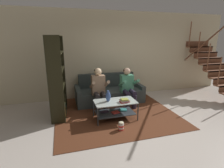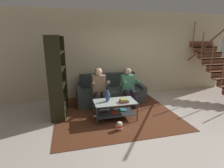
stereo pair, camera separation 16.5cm
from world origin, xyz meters
name	(u,v)px [view 1 (the left image)]	position (x,y,z in m)	size (l,w,h in m)	color
ground	(151,124)	(0.00, 0.00, 0.00)	(16.80, 16.80, 0.00)	beige
back_partition	(119,55)	(0.00, 2.46, 1.45)	(8.40, 0.12, 2.90)	beige
staircase_run	(216,66)	(3.18, 1.36, 1.06)	(1.06, 2.50, 2.81)	brown
couch	(109,93)	(-0.56, 1.84, 0.28)	(2.14, 0.93, 0.87)	#363F3D
person_seated_left	(99,88)	(-1.00, 1.29, 0.65)	(0.50, 0.58, 1.19)	#2B2828
person_seated_right	(128,86)	(-0.12, 1.29, 0.63)	(0.50, 0.58, 1.16)	#272133
coffee_table	(115,107)	(-0.75, 0.54, 0.31)	(1.05, 0.59, 0.48)	#B5C2BC
area_rug	(113,110)	(-0.66, 1.06, 0.01)	(3.19, 3.25, 0.01)	#592E19
vase	(108,96)	(-0.92, 0.58, 0.61)	(0.13, 0.13, 0.28)	#364F8A
book_stack	(124,101)	(-0.55, 0.40, 0.52)	(0.25, 0.18, 0.09)	red
bookshelf	(56,86)	(-2.16, 1.17, 0.82)	(0.42, 1.17, 2.09)	black
popcorn_tub	(121,126)	(-0.80, -0.07, 0.10)	(0.12, 0.12, 0.21)	red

